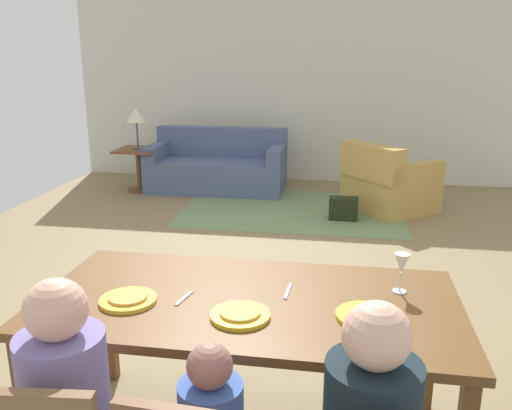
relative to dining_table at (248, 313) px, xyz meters
name	(u,v)px	position (x,y,z in m)	size (l,w,h in m)	color
ground_plane	(263,265)	(-0.27, 2.26, -0.70)	(6.58, 6.79, 0.02)	olive
back_wall	(300,87)	(-0.27, 5.70, 0.66)	(6.58, 0.10, 2.70)	beige
dining_table	(248,313)	(0.00, 0.00, 0.00)	(1.86, 0.93, 0.76)	brown
plate_near_man	(128,300)	(-0.51, -0.12, 0.08)	(0.25, 0.25, 0.02)	yellow
pizza_near_man	(128,297)	(-0.51, -0.12, 0.09)	(0.17, 0.17, 0.01)	gold
plate_near_child	(240,315)	(0.00, -0.18, 0.08)	(0.25, 0.25, 0.02)	yellow
pizza_near_child	(240,312)	(0.00, -0.18, 0.09)	(0.17, 0.17, 0.01)	gold
plate_near_woman	(366,316)	(0.51, -0.10, 0.08)	(0.25, 0.25, 0.02)	yellow
wine_glass	(401,265)	(0.67, 0.18, 0.20)	(0.07, 0.07, 0.19)	silver
fork	(184,298)	(-0.28, -0.05, 0.07)	(0.02, 0.15, 0.01)	silver
knife	(288,291)	(0.17, 0.10, 0.07)	(0.01, 0.17, 0.01)	silver
area_rug	(292,210)	(-0.19, 4.03, -0.69)	(2.60, 1.80, 0.01)	#6E885A
couch	(218,168)	(-1.31, 4.88, -0.39)	(1.84, 0.86, 0.82)	#4D5D80
armchair	(388,185)	(0.92, 4.19, -0.37)	(1.21, 1.21, 0.82)	tan
side_table	(139,164)	(-2.34, 4.63, -0.31)	(0.56, 0.56, 0.58)	brown
table_lamp	(136,117)	(-2.34, 4.63, 0.32)	(0.26, 0.26, 0.54)	#474844
handbag	(343,209)	(0.41, 3.73, -0.56)	(0.32, 0.16, 0.26)	black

